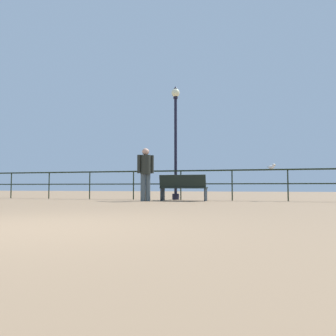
# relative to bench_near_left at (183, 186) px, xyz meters

# --- Properties ---
(ground_plane) EXTENTS (60.00, 60.00, 0.00)m
(ground_plane) POSITION_rel_bench_near_left_xyz_m (-0.25, -7.60, -0.50)
(ground_plane) COLOR #85694D
(pier_railing) EXTENTS (25.65, 0.05, 1.08)m
(pier_railing) POSITION_rel_bench_near_left_xyz_m (-0.25, 0.74, 0.30)
(pier_railing) COLOR black
(pier_railing) RESTS_ON ground_plane
(bench_near_left) EXTENTS (1.59, 0.63, 0.88)m
(bench_near_left) POSITION_rel_bench_near_left_xyz_m (0.00, 0.00, 0.00)
(bench_near_left) COLOR black
(bench_near_left) RESTS_ON ground_plane
(lamppost_center) EXTENTS (0.31, 0.31, 4.28)m
(lamppost_center) POSITION_rel_bench_near_left_xyz_m (-0.50, 0.99, 1.99)
(lamppost_center) COLOR black
(lamppost_center) RESTS_ON ground_plane
(person_at_railing) EXTENTS (0.49, 0.36, 1.76)m
(person_at_railing) POSITION_rel_bench_near_left_xyz_m (-1.16, -0.55, 0.51)
(person_at_railing) COLOR #424E54
(person_at_railing) RESTS_ON ground_plane
(seagull_on_rail) EXTENTS (0.30, 0.30, 0.18)m
(seagull_on_rail) POSITION_rel_bench_near_left_xyz_m (2.91, 0.73, 0.66)
(seagull_on_rail) COLOR silver
(seagull_on_rail) RESTS_ON pier_railing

